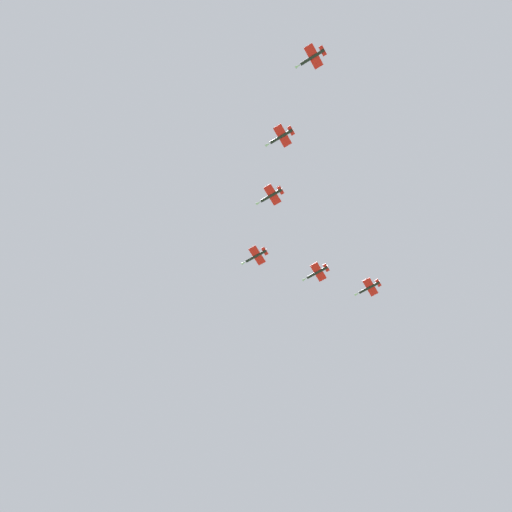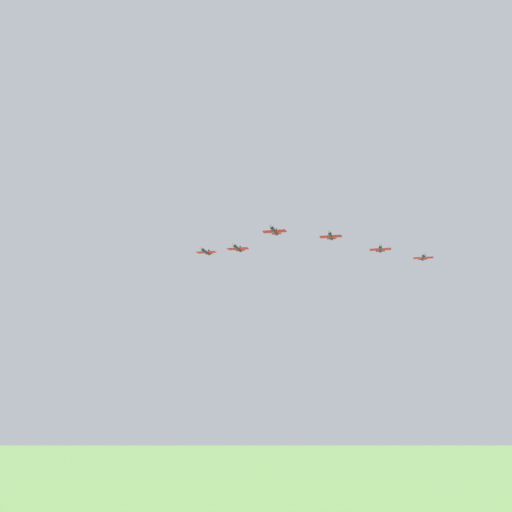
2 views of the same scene
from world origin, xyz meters
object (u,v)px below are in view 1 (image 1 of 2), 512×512
object	(u,v)px
jet_port_inner	(271,196)
jet_port_outer	(281,137)
jet_starboard_outer	(369,288)
jet_lead	(255,256)
jet_center_rear	(312,58)
jet_starboard_inner	(317,273)

from	to	relation	value
jet_port_inner	jet_port_outer	distance (m)	22.26
jet_starboard_outer	jet_lead	bearing A→B (deg)	138.28
jet_port_inner	jet_starboard_outer	size ratio (longest dim) A/B	1.00
jet_lead	jet_starboard_outer	xyz separation A→B (m)	(-24.23, 39.15, 1.19)
jet_lead	jet_center_rear	bearing A→B (deg)	-134.64
jet_port_outer	jet_center_rear	size ratio (longest dim) A/B	1.00
jet_lead	jet_port_outer	world-z (taller)	jet_lead
jet_starboard_outer	jet_starboard_inner	bearing A→B (deg)	140.98
jet_port_outer	jet_starboard_inner	bearing A→B (deg)	15.12
jet_lead	jet_port_outer	distance (m)	46.05
jet_starboard_inner	jet_center_rear	distance (m)	77.35
jet_starboard_inner	jet_port_outer	size ratio (longest dim) A/B	1.00
jet_port_outer	jet_starboard_outer	xyz separation A→B (m)	(-65.88, 19.55, 2.38)
jet_port_inner	jet_starboard_inner	world-z (taller)	jet_port_inner
jet_port_outer	jet_center_rear	world-z (taller)	jet_center_rear
jet_starboard_inner	jet_starboard_outer	xyz separation A→B (m)	(-12.51, 18.24, 2.53)
jet_starboard_outer	jet_port_outer	bearing A→B (deg)	-180.00
jet_lead	jet_center_rear	world-z (taller)	jet_lead
jet_port_inner	jet_center_rear	xyz separation A→B (m)	(43.04, 24.25, -2.25)
jet_port_inner	jet_port_outer	xyz separation A→B (m)	(20.43, 8.46, -2.53)
jet_lead	jet_port_inner	size ratio (longest dim) A/B	1.00
jet_starboard_inner	jet_starboard_outer	size ratio (longest dim) A/B	1.00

